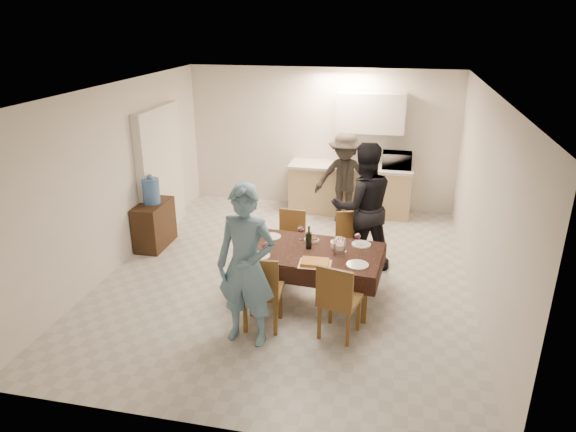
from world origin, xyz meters
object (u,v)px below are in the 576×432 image
console (155,225)px  water_pitcher (339,247)px  dining_table (312,253)px  microwave (397,160)px  person_far (363,207)px  savoury_tart (315,263)px  wine_bottle (309,237)px  person_near (246,266)px  person_kitchen (344,178)px  water_jug (151,191)px

console → water_pitcher: 3.30m
dining_table → water_pitcher: (0.35, -0.05, 0.14)m
water_pitcher → microwave: (0.64, 3.30, 0.26)m
console → dining_table: bearing=-22.1°
microwave → person_far: (-0.44, -2.20, -0.12)m
savoury_tart → wine_bottle: bearing=109.2°
savoury_tart → person_near: bearing=-134.1°
console → microwave: (3.70, 2.15, 0.69)m
dining_table → wine_bottle: wine_bottle is taller
person_kitchen → savoury_tart: bearing=-90.2°
person_far → microwave: bearing=-121.7°
dining_table → microwave: size_ratio=3.55×
water_pitcher → person_far: person_far is taller
wine_bottle → person_far: size_ratio=0.16×
console → savoury_tart: size_ratio=2.05×
water_pitcher → water_jug: bearing=159.4°
person_kitchen → dining_table: bearing=-92.2°
dining_table → console: (-2.71, 1.10, -0.29)m
console → person_far: (3.26, -0.05, 0.57)m
water_jug → microwave: size_ratio=0.76×
water_pitcher → microwave: bearing=79.0°
savoury_tart → microwave: size_ratio=0.74×
dining_table → person_far: size_ratio=0.98×
water_jug → savoury_tart: size_ratio=1.03×
water_pitcher → person_far: size_ratio=0.12×
water_jug → wine_bottle: (2.66, -1.05, -0.09)m
dining_table → person_kitchen: bearing=92.6°
water_jug → water_pitcher: (3.06, -1.15, -0.13)m
wine_bottle → microwave: microwave is taller
person_near → person_far: (1.10, 2.10, 0.01)m
microwave → person_near: size_ratio=0.28×
water_pitcher → person_near: bearing=-132.0°
water_jug → microwave: microwave is taller
person_far → water_pitcher: bearing=59.3°
water_pitcher → savoury_tart: (-0.25, -0.33, -0.09)m
person_near → person_far: size_ratio=0.99×
wine_bottle → person_near: 1.21m
wine_bottle → microwave: 3.37m
console → person_near: person_near is taller
dining_table → water_jug: (-2.71, 1.10, 0.27)m
savoury_tart → person_near: (-0.65, -0.67, 0.22)m
water_pitcher → person_far: bearing=79.7°
console → microwave: bearing=30.2°
savoury_tart → dining_table: bearing=104.7°
dining_table → wine_bottle: size_ratio=5.97×
console → person_far: size_ratio=0.42×
person_far → savoury_tart: bearing=52.1°
person_kitchen → water_jug: bearing=-148.9°
console → wine_bottle: size_ratio=2.56×
microwave → person_far: 2.25m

